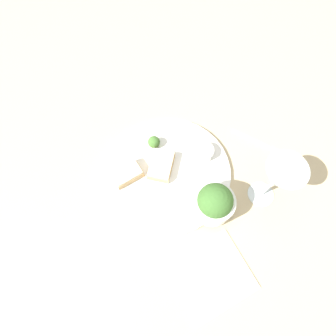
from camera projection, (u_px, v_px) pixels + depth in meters
ground_plane at (168, 173)px, 0.67m from camera, size 4.00×4.00×0.00m
dinner_plate at (168, 172)px, 0.66m from camera, size 0.31×0.31×0.01m
salad_bowl at (214, 203)px, 0.58m from camera, size 0.09×0.09×0.10m
sauce_ramekin at (204, 152)px, 0.66m from camera, size 0.05×0.05×0.03m
cheese_toast_near at (161, 166)px, 0.65m from camera, size 0.09×0.08×0.03m
cheese_toast_far at (127, 173)px, 0.64m from camera, size 0.09×0.08×0.03m
wine_glass at (278, 178)px, 0.54m from camera, size 0.08×0.08×0.16m
garnish at (154, 142)px, 0.67m from camera, size 0.03×0.03×0.03m
napkin at (212, 275)px, 0.57m from camera, size 0.21×0.20×0.01m
fork at (261, 143)px, 0.70m from camera, size 0.01×0.17×0.01m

